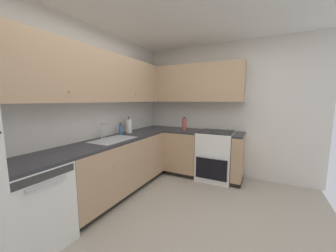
% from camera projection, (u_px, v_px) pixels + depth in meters
% --- Properties ---
extents(ground_plane, '(3.93, 3.23, 0.02)m').
position_uv_depth(ground_plane, '(186.00, 235.00, 2.12)').
color(ground_plane, '#A89E8E').
extents(wall_back, '(4.03, 0.05, 2.54)m').
position_uv_depth(wall_back, '(78.00, 115.00, 2.68)').
color(wall_back, silver).
rests_on(wall_back, ground_plane).
extents(wall_right, '(0.05, 3.33, 2.54)m').
position_uv_depth(wall_right, '(224.00, 111.00, 3.70)').
color(wall_right, silver).
rests_on(wall_right, ground_plane).
extents(dishwasher, '(0.60, 0.63, 0.85)m').
position_uv_depth(dishwasher, '(30.00, 207.00, 1.88)').
color(dishwasher, white).
rests_on(dishwasher, ground_plane).
extents(lower_cabinets_back, '(1.93, 0.62, 0.85)m').
position_uv_depth(lower_cabinets_back, '(118.00, 167.00, 3.00)').
color(lower_cabinets_back, tan).
rests_on(lower_cabinets_back, ground_plane).
extents(countertop_back, '(3.13, 0.60, 0.03)m').
position_uv_depth(countertop_back, '(117.00, 139.00, 2.94)').
color(countertop_back, '#2D2D33').
rests_on(countertop_back, lower_cabinets_back).
extents(lower_cabinets_right, '(0.62, 1.43, 0.85)m').
position_uv_depth(lower_cabinets_right, '(195.00, 154.00, 3.75)').
color(lower_cabinets_right, tan).
rests_on(lower_cabinets_right, ground_plane).
extents(countertop_right, '(0.60, 1.43, 0.03)m').
position_uv_depth(countertop_right, '(195.00, 132.00, 3.69)').
color(countertop_right, '#2D2D33').
rests_on(countertop_right, lower_cabinets_right).
extents(oven_range, '(0.68, 0.62, 1.04)m').
position_uv_depth(oven_range, '(216.00, 155.00, 3.58)').
color(oven_range, white).
rests_on(oven_range, ground_plane).
extents(upper_cabinets_back, '(2.81, 0.34, 0.71)m').
position_uv_depth(upper_cabinets_back, '(99.00, 77.00, 2.73)').
color(upper_cabinets_back, tan).
extents(upper_cabinets_right, '(0.32, 1.98, 0.71)m').
position_uv_depth(upper_cabinets_right, '(191.00, 84.00, 3.75)').
color(upper_cabinets_right, tan).
extents(sink, '(0.66, 0.40, 0.10)m').
position_uv_depth(sink, '(113.00, 143.00, 2.83)').
color(sink, '#B7B7BC').
rests_on(sink, countertop_back).
extents(faucet, '(0.07, 0.16, 0.25)m').
position_uv_depth(faucet, '(103.00, 129.00, 2.90)').
color(faucet, silver).
rests_on(faucet, countertop_back).
extents(soap_bottle, '(0.06, 0.06, 0.20)m').
position_uv_depth(soap_bottle, '(121.00, 129.00, 3.27)').
color(soap_bottle, '#3F72BF').
rests_on(soap_bottle, countertop_back).
extents(paper_towel_roll, '(0.11, 0.11, 0.30)m').
position_uv_depth(paper_towel_roll, '(129.00, 126.00, 3.43)').
color(paper_towel_roll, white).
rests_on(paper_towel_roll, countertop_back).
extents(oil_bottle, '(0.08, 0.08, 0.26)m').
position_uv_depth(oil_bottle, '(184.00, 124.00, 3.77)').
color(oil_bottle, '#BF4C3F').
rests_on(oil_bottle, countertop_right).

